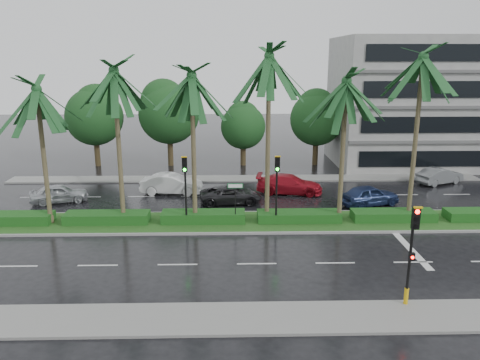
{
  "coord_description": "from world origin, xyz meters",
  "views": [
    {
      "loc": [
        -1.37,
        -26.77,
        10.12
      ],
      "look_at": [
        -0.69,
        1.5,
        2.69
      ],
      "focal_mm": 35.0,
      "sensor_mm": 36.0,
      "label": 1
    }
  ],
  "objects_px": {
    "car_silver": "(59,193)",
    "car_darkgrey": "(231,195)",
    "car_grey": "(440,176)",
    "car_white": "(172,184)",
    "car_blue": "(369,195)",
    "street_sign": "(235,193)",
    "car_red": "(289,184)",
    "signal_near": "(411,252)",
    "signal_median_left": "(185,180)"
  },
  "relations": [
    {
      "from": "street_sign",
      "to": "car_white",
      "type": "relative_size",
      "value": 0.56
    },
    {
      "from": "car_white",
      "to": "street_sign",
      "type": "bearing_deg",
      "value": -141.92
    },
    {
      "from": "signal_near",
      "to": "car_white",
      "type": "xyz_separation_m",
      "value": [
        -11.76,
        17.16,
        -1.74
      ]
    },
    {
      "from": "signal_median_left",
      "to": "car_red",
      "type": "relative_size",
      "value": 0.87
    },
    {
      "from": "car_darkgrey",
      "to": "car_grey",
      "type": "height_order",
      "value": "car_grey"
    },
    {
      "from": "signal_median_left",
      "to": "car_grey",
      "type": "height_order",
      "value": "signal_median_left"
    },
    {
      "from": "signal_near",
      "to": "car_darkgrey",
      "type": "bearing_deg",
      "value": 116.45
    },
    {
      "from": "signal_median_left",
      "to": "car_grey",
      "type": "bearing_deg",
      "value": 26.21
    },
    {
      "from": "car_silver",
      "to": "car_grey",
      "type": "relative_size",
      "value": 0.96
    },
    {
      "from": "street_sign",
      "to": "car_darkgrey",
      "type": "xyz_separation_m",
      "value": [
        -0.26,
        4.72,
        -1.51
      ]
    },
    {
      "from": "car_darkgrey",
      "to": "car_red",
      "type": "distance_m",
      "value": 5.12
    },
    {
      "from": "car_silver",
      "to": "car_white",
      "type": "distance_m",
      "value": 8.09
    },
    {
      "from": "car_darkgrey",
      "to": "car_grey",
      "type": "bearing_deg",
      "value": -80.14
    },
    {
      "from": "car_silver",
      "to": "car_white",
      "type": "height_order",
      "value": "car_white"
    },
    {
      "from": "car_darkgrey",
      "to": "car_blue",
      "type": "xyz_separation_m",
      "value": [
        9.76,
        -0.69,
        0.11
      ]
    },
    {
      "from": "signal_median_left",
      "to": "car_white",
      "type": "relative_size",
      "value": 0.94
    },
    {
      "from": "car_silver",
      "to": "car_darkgrey",
      "type": "xyz_separation_m",
      "value": [
        12.33,
        -0.51,
        -0.06
      ]
    },
    {
      "from": "car_blue",
      "to": "signal_near",
      "type": "bearing_deg",
      "value": 150.53
    },
    {
      "from": "signal_median_left",
      "to": "street_sign",
      "type": "relative_size",
      "value": 1.68
    },
    {
      "from": "street_sign",
      "to": "car_grey",
      "type": "distance_m",
      "value": 19.61
    },
    {
      "from": "car_red",
      "to": "car_blue",
      "type": "height_order",
      "value": "car_red"
    },
    {
      "from": "signal_near",
      "to": "signal_median_left",
      "type": "height_order",
      "value": "signal_median_left"
    },
    {
      "from": "street_sign",
      "to": "signal_near",
      "type": "bearing_deg",
      "value": -54.66
    },
    {
      "from": "car_silver",
      "to": "signal_near",
      "type": "bearing_deg",
      "value": -143.42
    },
    {
      "from": "car_white",
      "to": "car_blue",
      "type": "distance_m",
      "value": 14.63
    },
    {
      "from": "car_white",
      "to": "car_darkgrey",
      "type": "relative_size",
      "value": 1.06
    },
    {
      "from": "car_white",
      "to": "car_red",
      "type": "relative_size",
      "value": 0.93
    },
    {
      "from": "car_silver",
      "to": "car_darkgrey",
      "type": "height_order",
      "value": "car_silver"
    },
    {
      "from": "signal_median_left",
      "to": "car_darkgrey",
      "type": "distance_m",
      "value": 6.1
    },
    {
      "from": "signal_median_left",
      "to": "car_white",
      "type": "xyz_separation_m",
      "value": [
        -1.76,
        7.47,
        -2.23
      ]
    },
    {
      "from": "street_sign",
      "to": "car_silver",
      "type": "distance_m",
      "value": 13.71
    },
    {
      "from": "car_silver",
      "to": "car_blue",
      "type": "bearing_deg",
      "value": -108.91
    },
    {
      "from": "signal_median_left",
      "to": "street_sign",
      "type": "xyz_separation_m",
      "value": [
        3.0,
        0.18,
        -0.87
      ]
    },
    {
      "from": "car_silver",
      "to": "car_grey",
      "type": "height_order",
      "value": "car_grey"
    },
    {
      "from": "car_blue",
      "to": "car_red",
      "type": "bearing_deg",
      "value": 39.9
    },
    {
      "from": "signal_near",
      "to": "car_red",
      "type": "bearing_deg",
      "value": 99.2
    },
    {
      "from": "car_red",
      "to": "signal_near",
      "type": "bearing_deg",
      "value": -160.53
    },
    {
      "from": "car_darkgrey",
      "to": "car_red",
      "type": "relative_size",
      "value": 0.88
    },
    {
      "from": "car_darkgrey",
      "to": "car_blue",
      "type": "height_order",
      "value": "car_blue"
    },
    {
      "from": "car_silver",
      "to": "car_darkgrey",
      "type": "relative_size",
      "value": 0.9
    },
    {
      "from": "street_sign",
      "to": "car_white",
      "type": "distance_m",
      "value": 8.81
    },
    {
      "from": "car_white",
      "to": "car_blue",
      "type": "xyz_separation_m",
      "value": [
        14.26,
        -3.26,
        -0.04
      ]
    },
    {
      "from": "car_red",
      "to": "car_grey",
      "type": "xyz_separation_m",
      "value": [
        12.76,
        2.5,
        -0.05
      ]
    },
    {
      "from": "signal_near",
      "to": "car_red",
      "type": "distance_m",
      "value": 17.35
    },
    {
      "from": "street_sign",
      "to": "car_red",
      "type": "relative_size",
      "value": 0.52
    },
    {
      "from": "signal_median_left",
      "to": "car_silver",
      "type": "xyz_separation_m",
      "value": [
        -9.58,
        5.42,
        -2.32
      ]
    },
    {
      "from": "car_silver",
      "to": "car_red",
      "type": "height_order",
      "value": "car_red"
    },
    {
      "from": "signal_near",
      "to": "car_darkgrey",
      "type": "height_order",
      "value": "signal_near"
    },
    {
      "from": "street_sign",
      "to": "car_blue",
      "type": "xyz_separation_m",
      "value": [
        9.5,
        4.03,
        -1.4
      ]
    },
    {
      "from": "car_grey",
      "to": "street_sign",
      "type": "bearing_deg",
      "value": 95.25
    }
  ]
}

